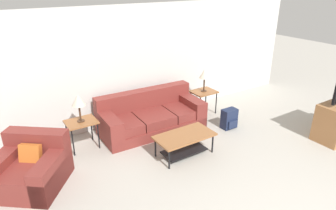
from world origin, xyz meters
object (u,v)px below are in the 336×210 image
(table_lamp_left, at_px, (78,101))
(side_table_right, at_px, (204,93))
(side_table_left, at_px, (81,124))
(backpack, at_px, (229,119))
(couch, at_px, (151,117))
(coffee_table, at_px, (184,140))
(table_lamp_right, at_px, (205,74))
(armchair, at_px, (30,169))

(table_lamp_left, bearing_deg, side_table_right, -0.00)
(side_table_left, xyz_separation_m, backpack, (2.98, -0.94, -0.29))
(side_table_right, xyz_separation_m, backpack, (-0.03, -0.94, -0.29))
(couch, relative_size, coffee_table, 2.06)
(table_lamp_right, bearing_deg, side_table_left, -180.00)
(backpack, bearing_deg, couch, 148.60)
(side_table_right, height_order, backpack, side_table_right)
(side_table_left, bearing_deg, side_table_right, 0.00)
(couch, xyz_separation_m, side_table_left, (-1.51, 0.04, 0.22))
(armchair, relative_size, side_table_left, 2.50)
(table_lamp_right, distance_m, backpack, 1.22)
(armchair, relative_size, table_lamp_left, 2.60)
(side_table_left, xyz_separation_m, side_table_right, (3.01, 0.00, 0.00))
(coffee_table, xyz_separation_m, backpack, (1.47, 0.34, -0.09))
(table_lamp_left, relative_size, table_lamp_right, 1.00)
(side_table_left, bearing_deg, table_lamp_right, 0.00)
(couch, relative_size, side_table_left, 3.97)
(couch, bearing_deg, side_table_left, 178.34)
(side_table_right, relative_size, table_lamp_left, 1.04)
(side_table_right, bearing_deg, backpack, -91.52)
(armchair, xyz_separation_m, table_lamp_left, (1.07, 0.66, 0.71))
(armchair, bearing_deg, side_table_right, 9.18)
(table_lamp_left, bearing_deg, armchair, -148.34)
(armchair, distance_m, side_table_right, 4.13)
(side_table_left, distance_m, table_lamp_right, 3.05)
(couch, xyz_separation_m, backpack, (1.48, -0.90, -0.07))
(armchair, height_order, backpack, armchair)
(armchair, bearing_deg, table_lamp_left, 31.66)
(side_table_left, bearing_deg, armchair, -148.34)
(side_table_left, height_order, table_lamp_left, table_lamp_left)
(table_lamp_right, relative_size, backpack, 1.24)
(table_lamp_right, bearing_deg, table_lamp_left, 180.00)
(coffee_table, bearing_deg, armchair, 166.29)
(coffee_table, bearing_deg, side_table_left, 139.56)
(coffee_table, relative_size, side_table_left, 1.92)
(side_table_left, relative_size, side_table_right, 1.00)
(table_lamp_left, xyz_separation_m, backpack, (2.98, -0.94, -0.78))
(couch, height_order, backpack, couch)
(backpack, bearing_deg, coffee_table, -166.88)
(side_table_left, relative_size, table_lamp_left, 1.04)
(side_table_left, bearing_deg, coffee_table, -40.44)
(backpack, bearing_deg, table_lamp_left, 162.42)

